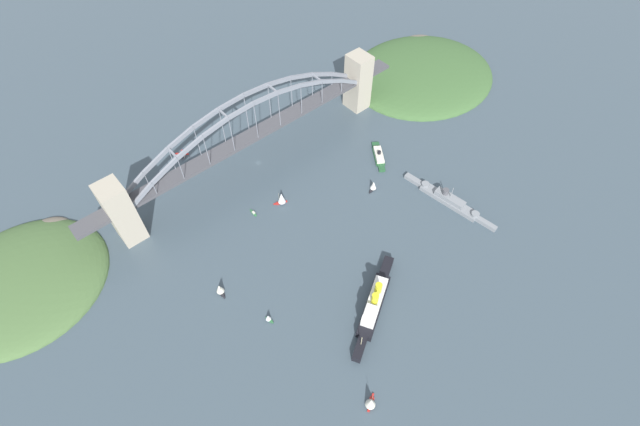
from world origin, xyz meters
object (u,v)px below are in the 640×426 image
(harbor_ferry_steamer, at_px, (379,156))
(small_boat_4, at_px, (220,289))
(harbor_arch_bridge, at_px, (254,137))
(seaplane_taxiing_near_bridge, at_px, (182,154))
(small_boat_2, at_px, (253,213))
(naval_cruiser, at_px, (448,200))
(small_boat_0, at_px, (281,198))
(small_boat_5, at_px, (371,402))
(small_boat_1, at_px, (373,185))
(ocean_liner, at_px, (374,303))
(small_boat_3, at_px, (268,318))

(harbor_ferry_steamer, bearing_deg, small_boat_4, 6.76)
(harbor_arch_bridge, distance_m, seaplane_taxiing_near_bridge, 70.44)
(small_boat_2, distance_m, small_boat_4, 69.39)
(naval_cruiser, distance_m, small_boat_4, 184.88)
(seaplane_taxiing_near_bridge, distance_m, small_boat_0, 101.23)
(small_boat_0, height_order, small_boat_5, small_boat_0)
(small_boat_1, bearing_deg, harbor_ferry_steamer, -142.33)
(small_boat_0, xyz_separation_m, small_boat_1, (-63.81, 36.71, -1.18))
(harbor_arch_bridge, bearing_deg, harbor_ferry_steamer, 142.47)
(harbor_ferry_steamer, xyz_separation_m, small_boat_0, (92.81, -14.32, 3.72))
(harbor_ferry_steamer, distance_m, small_boat_2, 117.71)
(harbor_ferry_steamer, bearing_deg, ocean_liner, 43.30)
(ocean_liner, height_order, small_boat_2, ocean_liner)
(harbor_arch_bridge, xyz_separation_m, small_boat_2, (34.94, 42.04, -28.20))
(ocean_liner, height_order, small_boat_5, ocean_liner)
(small_boat_3, relative_size, small_boat_4, 0.65)
(small_boat_4, bearing_deg, seaplane_taxiing_near_bridge, -109.78)
(small_boat_4, bearing_deg, small_boat_5, 102.06)
(harbor_arch_bridge, xyz_separation_m, harbor_ferry_steamer, (-81.01, 62.24, -26.85))
(naval_cruiser, distance_m, harbor_ferry_steamer, 70.47)
(harbor_arch_bridge, xyz_separation_m, small_boat_1, (-52.01, 84.63, -24.32))
(harbor_ferry_steamer, height_order, small_boat_5, small_boat_5)
(small_boat_3, relative_size, small_boat_5, 0.58)
(seaplane_taxiing_near_bridge, height_order, small_boat_0, small_boat_0)
(small_boat_0, relative_size, small_boat_2, 1.59)
(small_boat_5, bearing_deg, small_boat_4, -77.94)
(harbor_arch_bridge, relative_size, harbor_ferry_steamer, 9.35)
(seaplane_taxiing_near_bridge, relative_size, small_boat_5, 0.89)
(naval_cruiser, height_order, small_boat_3, naval_cruiser)
(small_boat_3, xyz_separation_m, small_boat_4, (12.45, -37.38, 1.62))
(harbor_ferry_steamer, bearing_deg, small_boat_3, 19.89)
(harbor_arch_bridge, xyz_separation_m, small_boat_3, (78.64, 120.00, -25.86))
(harbor_arch_bridge, relative_size, seaplane_taxiing_near_bridge, 29.05)
(harbor_arch_bridge, xyz_separation_m, small_boat_0, (11.80, 47.92, -23.14))
(ocean_liner, xyz_separation_m, seaplane_taxiing_near_bridge, (23.19, -206.25, -3.79))
(harbor_ferry_steamer, xyz_separation_m, small_boat_2, (115.96, -20.20, -1.35))
(small_boat_4, bearing_deg, small_boat_1, 179.20)
(ocean_liner, relative_size, small_boat_4, 6.99)
(naval_cruiser, height_order, small_boat_0, naval_cruiser)
(seaplane_taxiing_near_bridge, height_order, small_boat_5, small_boat_5)
(naval_cruiser, bearing_deg, small_boat_3, -4.30)
(small_boat_3, bearing_deg, small_boat_4, -71.57)
(ocean_liner, xyz_separation_m, harbor_ferry_steamer, (-101.95, -96.06, -3.90))
(small_boat_0, height_order, small_boat_1, small_boat_0)
(harbor_ferry_steamer, distance_m, small_boat_4, 173.33)
(small_boat_1, bearing_deg, small_boat_5, 44.53)
(small_boat_3, bearing_deg, naval_cruiser, 175.70)
(harbor_ferry_steamer, distance_m, small_boat_0, 93.98)
(harbor_ferry_steamer, xyz_separation_m, small_boat_1, (29.00, 22.39, 2.54))
(small_boat_0, xyz_separation_m, small_boat_4, (79.30, 34.71, -1.10))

